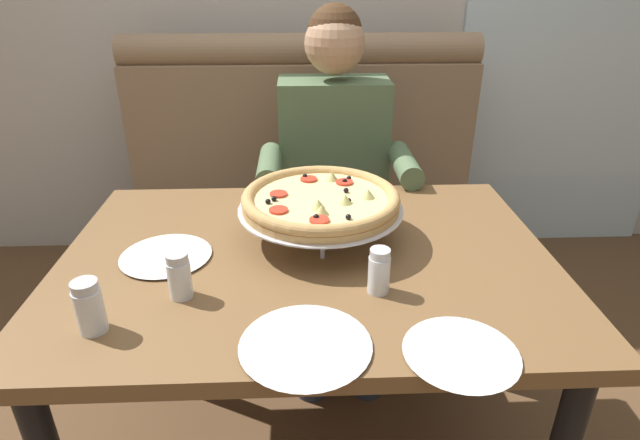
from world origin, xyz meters
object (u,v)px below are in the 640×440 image
diner_main (335,171)px  shaker_oregano (90,310)px  plate_far_side (166,253)px  patio_chair (514,115)px  plate_near_right (461,350)px  booth_bench (304,217)px  shaker_parmesan (379,274)px  dining_table (307,284)px  shaker_pepper_flakes (180,279)px  plate_near_left (305,343)px  pizza (321,201)px

diner_main → shaker_oregano: size_ratio=11.26×
plate_far_side → patio_chair: 2.69m
diner_main → plate_near_right: (0.17, -1.02, 0.04)m
booth_bench → shaker_parmesan: (0.16, -1.08, 0.38)m
dining_table → diner_main: 0.65m
shaker_pepper_flakes → patio_chair: 2.78m
plate_near_left → patio_chair: bearing=60.5°
booth_bench → patio_chair: booth_bench is taller
pizza → plate_near_left: pizza is taller
diner_main → dining_table: bearing=-100.1°
diner_main → shaker_parmesan: size_ratio=12.02×
diner_main → shaker_pepper_flakes: size_ratio=11.99×
dining_table → shaker_pepper_flakes: size_ratio=11.53×
diner_main → plate_far_side: 0.79m
diner_main → shaker_pepper_flakes: 0.90m
dining_table → plate_near_right: bearing=-53.9°
shaker_oregano → plate_far_side: size_ratio=0.50×
diner_main → plate_near_right: bearing=-80.8°
pizza → shaker_pepper_flakes: bearing=-140.3°
booth_bench → diner_main: diner_main is taller
booth_bench → pizza: size_ratio=3.58×
shaker_pepper_flakes → shaker_oregano: (-0.15, -0.11, 0.00)m
shaker_parmesan → shaker_pepper_flakes: 0.43m
shaker_oregano → pizza: bearing=38.7°
dining_table → shaker_oregano: (-0.43, -0.28, 0.14)m
patio_chair → shaker_pepper_flakes: bearing=-126.2°
shaker_pepper_flakes → plate_far_side: shaker_pepper_flakes is taller
booth_bench → shaker_oregano: bearing=-109.8°
plate_near_right → plate_near_left: bearing=173.3°
shaker_parmesan → plate_far_side: (-0.51, 0.17, -0.03)m
plate_far_side → patio_chair: bearing=50.4°
dining_table → pizza: size_ratio=2.86×
shaker_oregano → plate_near_right: (0.71, -0.10, -0.04)m
shaker_pepper_flakes → plate_near_right: 0.60m
plate_near_left → plate_near_right: 0.29m
pizza → shaker_oregano: pizza is taller
dining_table → plate_near_left: plate_near_left is taller
booth_bench → pizza: 0.93m
diner_main → shaker_oregano: bearing=-120.5°
booth_bench → shaker_parmesan: bearing=-81.8°
plate_near_right → plate_far_side: 0.74m
pizza → patio_chair: bearing=56.3°
pizza → patio_chair: 2.39m
shaker_parmesan → plate_far_side: shaker_parmesan is taller
diner_main → shaker_oregano: 1.07m
shaker_pepper_flakes → patio_chair: patio_chair is taller
shaker_pepper_flakes → shaker_oregano: 0.19m
booth_bench → shaker_oregano: booth_bench is taller
dining_table → plate_near_right: (0.28, -0.38, 0.10)m
patio_chair → plate_far_side: bearing=-129.6°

